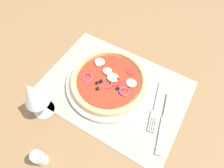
% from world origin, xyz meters
% --- Properties ---
extents(ground_plane, '(1.90, 1.40, 0.02)m').
position_xyz_m(ground_plane, '(0.00, 0.00, -0.01)').
color(ground_plane, olive).
extents(placemat, '(0.48, 0.34, 0.00)m').
position_xyz_m(placemat, '(0.00, 0.00, 0.00)').
color(placemat, '#A39984').
rests_on(placemat, ground_plane).
extents(plate, '(0.29, 0.29, 0.01)m').
position_xyz_m(plate, '(0.03, -0.01, 0.01)').
color(plate, white).
rests_on(plate, placemat).
extents(pizza, '(0.26, 0.26, 0.03)m').
position_xyz_m(pizza, '(0.03, -0.01, 0.03)').
color(pizza, tan).
rests_on(pizza, plate).
extents(fork, '(0.06, 0.18, 0.00)m').
position_xyz_m(fork, '(-0.15, -0.00, 0.01)').
color(fork, silver).
rests_on(fork, placemat).
extents(knife, '(0.06, 0.20, 0.01)m').
position_xyz_m(knife, '(-0.19, 0.03, 0.01)').
color(knife, silver).
rests_on(knife, placemat).
extents(wine_glass, '(0.07, 0.07, 0.15)m').
position_xyz_m(wine_glass, '(0.15, 0.18, 0.10)').
color(wine_glass, silver).
rests_on(wine_glass, ground_plane).
extents(pepper_shaker, '(0.03, 0.03, 0.07)m').
position_xyz_m(pepper_shaker, '(0.05, 0.29, 0.03)').
color(pepper_shaker, silver).
rests_on(pepper_shaker, ground_plane).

